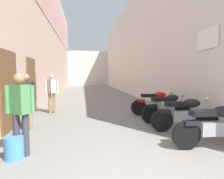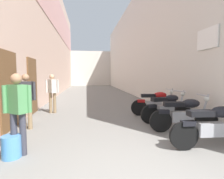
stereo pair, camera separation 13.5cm
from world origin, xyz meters
TOP-DOWN VIEW (x-y plane):
  - ground_plane at (0.00, 10.24)m, footprint 40.49×40.49m
  - building_left at (-3.03, 12.20)m, footprint 0.45×24.49m
  - building_right at (3.04, 12.24)m, footprint 0.45×24.49m
  - building_far_end at (0.00, 25.49)m, footprint 8.68×2.00m
  - motorcycle_nearest at (1.90, 1.42)m, footprint 1.85×0.58m
  - motorcycle_second at (1.90, 2.55)m, footprint 1.85×0.58m
  - motorcycle_third at (1.90, 3.58)m, footprint 1.84×0.58m
  - motorcycle_fourth at (1.90, 4.56)m, footprint 1.85×0.58m
  - pedestrian_by_doorway at (-1.99, 1.68)m, footprint 0.52×0.36m
  - pedestrian_mid_alley at (-2.37, 3.41)m, footprint 0.52×0.22m
  - pedestrian_further_down at (-2.06, 5.58)m, footprint 0.52×0.39m
  - water_jug_beside_first at (-2.09, 1.59)m, footprint 0.34×0.34m

SIDE VIEW (x-z plane):
  - ground_plane at x=0.00m, z-range 0.00..0.00m
  - water_jug_beside_first at x=-2.09m, z-range 0.00..0.42m
  - motorcycle_nearest at x=1.90m, z-range -0.02..1.02m
  - motorcycle_second at x=1.90m, z-range -0.02..1.02m
  - motorcycle_third at x=1.90m, z-range -0.02..1.02m
  - motorcycle_fourth at x=1.90m, z-range -0.02..1.02m
  - pedestrian_by_doorway at x=-1.99m, z-range 0.13..1.70m
  - pedestrian_mid_alley at x=-2.37m, z-range 0.13..1.70m
  - pedestrian_further_down at x=-2.06m, z-range 0.13..1.70m
  - building_far_end at x=0.00m, z-range 0.00..5.00m
  - building_right at x=3.04m, z-range 0.00..7.33m
  - building_left at x=-3.03m, z-range 0.04..8.66m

